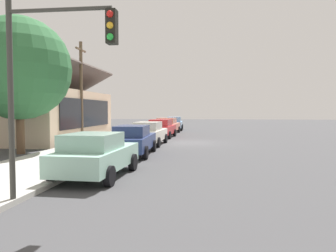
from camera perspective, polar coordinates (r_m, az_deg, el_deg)
name	(u,v)px	position (r m, az deg, el deg)	size (l,w,h in m)	color
ground_plane	(190,143)	(23.85, 3.93, -2.92)	(120.00, 120.00, 0.00)	#424244
sidewalk_curb	(116,141)	(24.78, -9.12, -2.55)	(60.00, 4.20, 0.16)	#B2AFA8
car_seafoam	(96,155)	(11.77, -12.54, -4.93)	(4.46, 2.23, 1.59)	#9ED1BC
car_navy	(133,140)	(17.18, -6.10, -2.45)	(4.87, 2.05, 1.59)	navy
car_ivory	(149,133)	(22.10, -3.36, -1.26)	(4.76, 2.10, 1.59)	silver
car_cherry	(161,128)	(27.94, -1.16, -0.40)	(4.58, 2.25, 1.59)	red
car_coral	(167,126)	(32.73, -0.11, 0.08)	(4.98, 2.30, 1.59)	#EA8C75
car_skyblue	(174,123)	(38.28, 1.13, 0.48)	(4.58, 2.13, 1.59)	#8CB7E0
storefront_building	(43,114)	(28.11, -21.13, 2.03)	(13.13, 7.82, 6.02)	#CCB293
shade_tree	(19,69)	(19.45, -24.78, 9.18)	(5.56, 5.56, 7.42)	brown
traffic_light_main	(50,65)	(8.47, -20.02, 10.11)	(0.37, 2.79, 5.20)	#383833
utility_pole_wooden	(81,90)	(25.33, -15.04, 6.22)	(1.80, 0.24, 7.50)	brown
fire_hydrant_red	(147,131)	(29.66, -3.64, -0.83)	(0.22, 0.22, 0.71)	red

